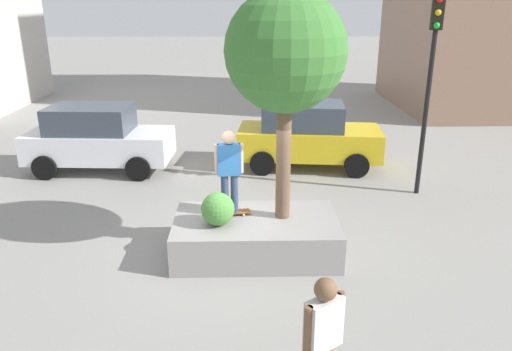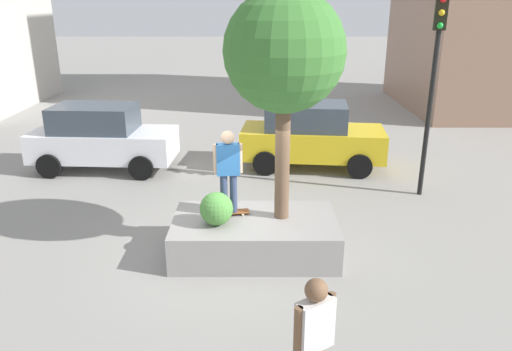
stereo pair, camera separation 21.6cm
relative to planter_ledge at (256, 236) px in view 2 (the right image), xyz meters
name	(u,v)px [view 2 (the right image)]	position (x,y,z in m)	size (l,w,h in m)	color
ground_plane	(236,251)	(-0.39, 0.07, -0.37)	(120.00, 120.00, 0.00)	gray
planter_ledge	(256,236)	(0.00, 0.00, 0.00)	(3.19, 1.85, 0.73)	gray
plaza_tree	(286,53)	(0.52, 0.12, 3.50)	(2.18, 2.18, 4.26)	brown
boxwood_shrub	(218,209)	(-0.72, -0.22, 0.68)	(0.63, 0.63, 0.63)	#4C8C3D
skateboard	(230,212)	(-0.51, 0.19, 0.42)	(0.82, 0.34, 0.07)	brown
skateboarder	(229,166)	(-0.51, 0.19, 1.39)	(0.56, 0.25, 1.64)	navy
police_car	(103,137)	(-4.48, 5.16, 0.60)	(4.19, 2.11, 1.90)	white
taxi_cab	(312,135)	(1.63, 5.35, 0.61)	(4.30, 2.29, 1.93)	gold
traffic_light_corner	(436,63)	(4.26, 3.12, 2.97)	(0.33, 0.37, 4.93)	black
passerby_with_bag	(315,335)	(0.71, -3.89, 0.66)	(0.51, 0.44, 1.77)	#847056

